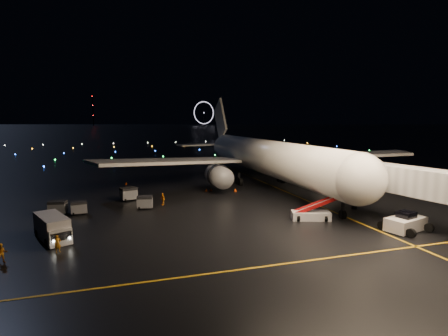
% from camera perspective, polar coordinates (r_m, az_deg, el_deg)
% --- Properties ---
extents(ground, '(2000.00, 2000.00, 0.00)m').
position_cam_1_polar(ground, '(335.13, -14.60, 5.55)').
color(ground, black).
rests_on(ground, ground).
extents(lane_centre, '(0.25, 80.00, 0.02)m').
position_cam_1_polar(lane_centre, '(57.33, 10.68, -4.08)').
color(lane_centre, gold).
rests_on(lane_centre, ground).
extents(lane_cross, '(60.00, 0.25, 0.02)m').
position_cam_1_polar(lane_cross, '(28.77, 3.40, -16.14)').
color(lane_cross, gold).
rests_on(lane_cross, ground).
extents(airliner, '(60.89, 57.89, 17.13)m').
position_cam_1_polar(airliner, '(65.83, 5.53, 5.06)').
color(airliner, white).
rests_on(airliner, ground).
extents(pushback_tug, '(4.88, 3.40, 2.11)m').
position_cam_1_polar(pushback_tug, '(42.09, 27.53, -7.72)').
color(pushback_tug, silver).
rests_on(pushback_tug, ground).
extents(belt_loader, '(6.77, 3.82, 3.17)m').
position_cam_1_polar(belt_loader, '(42.64, 14.03, -6.13)').
color(belt_loader, silver).
rests_on(belt_loader, ground).
extents(service_truck, '(4.66, 6.99, 2.47)m').
position_cam_1_polar(service_truck, '(38.74, -26.29, -8.66)').
color(service_truck, silver).
rests_on(service_truck, ground).
extents(crew_a, '(0.70, 0.63, 1.60)m').
position_cam_1_polar(crew_a, '(35.00, -25.51, -11.10)').
color(crew_a, orange).
rests_on(crew_a, ground).
extents(crew_b, '(0.95, 0.82, 1.67)m').
position_cam_1_polar(crew_b, '(34.75, -32.52, -11.64)').
color(crew_b, orange).
rests_on(crew_b, ground).
extents(crew_c, '(0.76, 1.06, 1.68)m').
position_cam_1_polar(crew_c, '(49.37, -9.97, -5.00)').
color(crew_c, orange).
rests_on(crew_c, ground).
extents(safety_cone_0, '(0.55, 0.55, 0.55)m').
position_cam_1_polar(safety_cone_0, '(57.90, 1.86, -3.56)').
color(safety_cone_0, '#FB4605').
rests_on(safety_cone_0, ground).
extents(safety_cone_1, '(0.50, 0.50, 0.47)m').
position_cam_1_polar(safety_cone_1, '(58.17, -2.14, -3.55)').
color(safety_cone_1, '#FB4605').
rests_on(safety_cone_1, ground).
extents(safety_cone_2, '(0.43, 0.43, 0.46)m').
position_cam_1_polar(safety_cone_2, '(57.94, -2.91, -3.61)').
color(safety_cone_2, '#FB4605').
rests_on(safety_cone_2, ground).
extents(safety_cone_3, '(0.48, 0.48, 0.50)m').
position_cam_1_polar(safety_cone_3, '(66.51, -15.70, -2.39)').
color(safety_cone_3, '#FB4605').
rests_on(safety_cone_3, ground).
extents(ferris_wheel, '(49.33, 16.80, 52.00)m').
position_cam_1_polar(ferris_wheel, '(776.92, -3.30, 8.84)').
color(ferris_wheel, black).
rests_on(ferris_wheel, ground).
extents(radio_mast, '(1.80, 1.80, 64.00)m').
position_cam_1_polar(radio_mast, '(776.24, -20.61, 8.81)').
color(radio_mast, black).
rests_on(radio_mast, ground).
extents(taxiway_lights, '(164.00, 92.00, 0.36)m').
position_cam_1_polar(taxiway_lights, '(141.81, -11.18, 3.00)').
color(taxiway_lights, black).
rests_on(taxiway_lights, ground).
extents(baggage_cart_0, '(2.61, 2.18, 1.90)m').
position_cam_1_polar(baggage_cart_0, '(53.20, -15.30, -4.11)').
color(baggage_cart_0, gray).
rests_on(baggage_cart_0, ground).
extents(baggage_cart_1, '(2.19, 1.70, 1.69)m').
position_cam_1_polar(baggage_cart_1, '(47.82, -12.79, -5.49)').
color(baggage_cart_1, gray).
rests_on(baggage_cart_1, ground).
extents(baggage_cart_2, '(2.24, 1.74, 1.73)m').
position_cam_1_polar(baggage_cart_2, '(48.41, -25.49, -5.88)').
color(baggage_cart_2, gray).
rests_on(baggage_cart_2, ground).
extents(baggage_cart_3, '(2.05, 1.58, 1.59)m').
position_cam_1_polar(baggage_cart_3, '(47.60, -22.62, -6.03)').
color(baggage_cart_3, gray).
rests_on(baggage_cart_3, ground).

